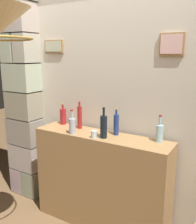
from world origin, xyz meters
TOP-DOWN VIEW (x-y plane):
  - panelled_rear_partition at (-0.00, 1.10)m, footprint 3.42×0.15m
  - stone_pillar at (-1.19, 0.96)m, footprint 0.45×0.32m
  - bar_shelf_unit at (0.00, 0.84)m, footprint 1.48×0.35m
  - liquor_bottle_rum at (0.58, 0.95)m, footprint 0.07×0.07m
  - liquor_bottle_port at (-0.27, 0.72)m, footprint 0.07×0.07m
  - liquor_bottle_scotch at (0.07, 0.78)m, footprint 0.07×0.07m
  - liquor_bottle_sherry at (-0.58, 0.97)m, footprint 0.07×0.07m
  - liquor_bottle_bourbon at (0.14, 0.93)m, footprint 0.06×0.06m
  - liquor_bottle_amaro at (-0.31, 0.92)m, footprint 0.05×0.05m
  - glass_tumbler_rocks at (-0.01, 0.73)m, footprint 0.06×0.06m

SIDE VIEW (x-z plane):
  - bar_shelf_unit at x=0.00m, z-range 0.00..1.05m
  - glass_tumbler_rocks at x=-0.01m, z-range 1.05..1.12m
  - liquor_bottle_rum at x=0.58m, z-range 1.00..1.26m
  - liquor_bottle_port at x=-0.27m, z-range 1.01..1.27m
  - liquor_bottle_sherry at x=-0.58m, z-range 1.02..1.27m
  - liquor_bottle_bourbon at x=0.14m, z-range 1.02..1.29m
  - liquor_bottle_scotch at x=0.07m, z-range 1.01..1.32m
  - liquor_bottle_amaro at x=-0.31m, z-range 1.02..1.33m
  - stone_pillar at x=-1.19m, z-range -0.01..2.76m
  - panelled_rear_partition at x=0.00m, z-range 0.08..2.93m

